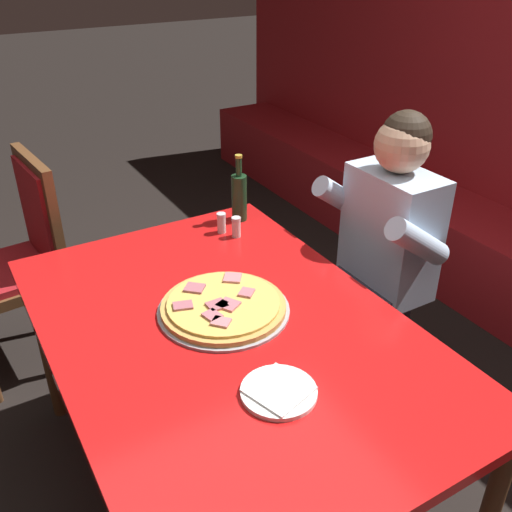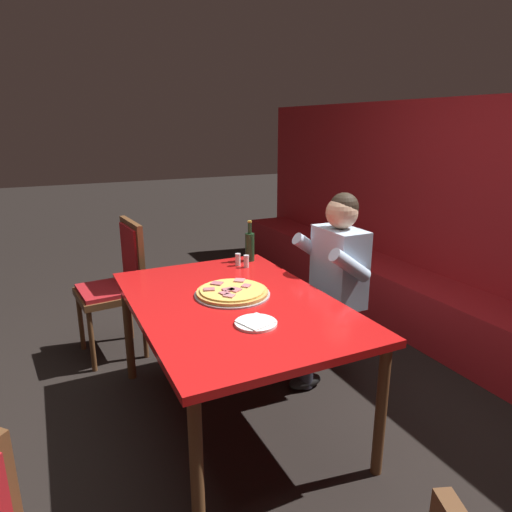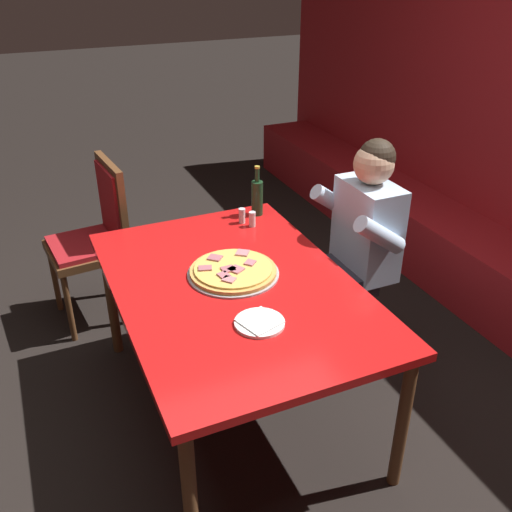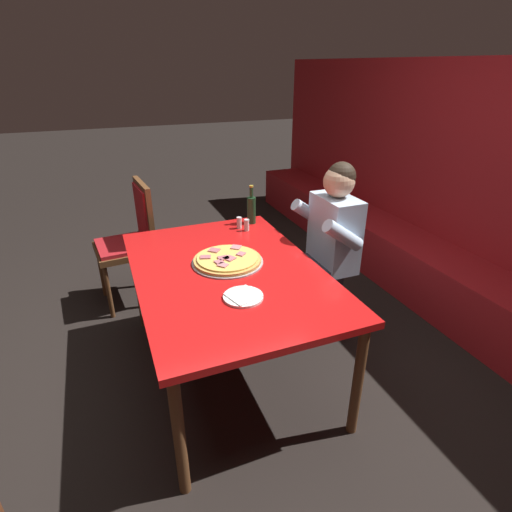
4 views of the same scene
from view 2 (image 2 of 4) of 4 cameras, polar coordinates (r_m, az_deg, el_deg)
The scene contains 11 objects.
ground_plane at distance 2.91m, azimuth -2.65°, elevation -19.47°, with size 24.00×24.00×0.00m, color black.
booth_wall_panel at distance 3.86m, azimuth 28.52°, elevation 3.05°, with size 6.80×0.16×1.90m, color #A3191E.
booth_bench at distance 3.82m, azimuth 24.18°, elevation -7.89°, with size 6.46×0.48×0.46m, color #A3191E.
main_dining_table at distance 2.57m, azimuth -2.85°, elevation -6.96°, with size 1.56×1.06×0.75m.
pizza at distance 2.62m, azimuth -3.00°, elevation -4.53°, with size 0.44×0.44×0.05m.
plate_white_paper at distance 2.26m, azimuth -0.02°, elevation -8.36°, with size 0.21×0.21×0.02m.
beer_bottle at distance 3.25m, azimuth -0.79°, elevation 1.29°, with size 0.07×0.07×0.29m.
shaker_red_pepper_flakes at distance 3.15m, azimuth -2.28°, elevation -0.52°, with size 0.04×0.04×0.09m.
shaker_parmesan at distance 3.11m, azimuth -1.22°, elevation -0.74°, with size 0.04×0.04×0.09m.
diner_seated_blue_shirt at distance 3.07m, azimuth 8.98°, elevation -2.82°, with size 0.53×0.53×1.27m.
dining_chair_far_left at distance 3.54m, azimuth -16.74°, elevation -2.75°, with size 0.48×0.48×1.02m.
Camera 2 is at (2.18, -0.91, 1.70)m, focal length 32.00 mm.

